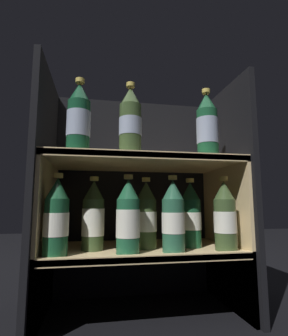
# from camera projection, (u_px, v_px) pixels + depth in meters

# --- Properties ---
(fridge_back_wall) EXTENTS (0.72, 0.02, 0.86)m
(fridge_back_wall) POSITION_uv_depth(u_px,v_px,m) (134.00, 194.00, 1.17)
(fridge_back_wall) COLOR black
(fridge_back_wall) RESTS_ON ground_plane
(fridge_side_left) EXTENTS (0.02, 0.41, 0.86)m
(fridge_side_left) POSITION_uv_depth(u_px,v_px,m) (43.00, 192.00, 0.92)
(fridge_side_left) COLOR black
(fridge_side_left) RESTS_ON ground_plane
(fridge_side_right) EXTENTS (0.02, 0.41, 0.86)m
(fridge_side_right) POSITION_uv_depth(u_px,v_px,m) (228.00, 193.00, 1.05)
(fridge_side_right) COLOR black
(fridge_side_right) RESTS_ON ground_plane
(shelf_lower) EXTENTS (0.68, 0.37, 0.23)m
(shelf_lower) POSITION_uv_depth(u_px,v_px,m) (142.00, 259.00, 0.94)
(shelf_lower) COLOR #DBBC84
(shelf_lower) RESTS_ON ground_plane
(shelf_upper) EXTENTS (0.68, 0.37, 0.55)m
(shelf_upper) POSITION_uv_depth(u_px,v_px,m) (142.00, 199.00, 0.97)
(shelf_upper) COLOR #DBBC84
(shelf_upper) RESTS_ON ground_plane
(bottle_upper_front_0) EXTENTS (0.08, 0.08, 0.25)m
(bottle_upper_front_0) POSITION_uv_depth(u_px,v_px,m) (79.00, 119.00, 0.85)
(bottle_upper_front_0) COLOR #144228
(bottle_upper_front_0) RESTS_ON shelf_upper
(bottle_upper_front_1) EXTENTS (0.08, 0.08, 0.25)m
(bottle_upper_front_1) POSITION_uv_depth(u_px,v_px,m) (130.00, 122.00, 0.88)
(bottle_upper_front_1) COLOR #384C28
(bottle_upper_front_1) RESTS_ON shelf_upper
(bottle_upper_front_2) EXTENTS (0.08, 0.08, 0.25)m
(bottle_upper_front_2) POSITION_uv_depth(u_px,v_px,m) (207.00, 127.00, 0.93)
(bottle_upper_front_2) COLOR #194C2D
(bottle_upper_front_2) RESTS_ON shelf_upper
(bottle_lower_front_0) EXTENTS (0.08, 0.08, 0.25)m
(bottle_lower_front_0) POSITION_uv_depth(u_px,v_px,m) (56.00, 218.00, 0.80)
(bottle_lower_front_0) COLOR #194C2D
(bottle_lower_front_0) RESTS_ON shelf_lower
(bottle_lower_front_1) EXTENTS (0.08, 0.08, 0.25)m
(bottle_lower_front_1) POSITION_uv_depth(u_px,v_px,m) (128.00, 218.00, 0.83)
(bottle_lower_front_1) COLOR #1E5638
(bottle_lower_front_1) RESTS_ON shelf_lower
(bottle_lower_front_2) EXTENTS (0.08, 0.08, 0.25)m
(bottle_lower_front_2) POSITION_uv_depth(u_px,v_px,m) (173.00, 217.00, 0.86)
(bottle_lower_front_2) COLOR #285B42
(bottle_lower_front_2) RESTS_ON shelf_lower
(bottle_lower_front_3) EXTENTS (0.08, 0.08, 0.25)m
(bottle_lower_front_3) POSITION_uv_depth(u_px,v_px,m) (225.00, 217.00, 0.89)
(bottle_lower_front_3) COLOR #384C28
(bottle_lower_front_3) RESTS_ON shelf_lower
(bottle_lower_back_0) EXTENTS (0.08, 0.08, 0.25)m
(bottle_lower_back_0) POSITION_uv_depth(u_px,v_px,m) (93.00, 217.00, 0.90)
(bottle_lower_back_0) COLOR #384C28
(bottle_lower_back_0) RESTS_ON shelf_lower
(bottle_lower_back_1) EXTENTS (0.08, 0.08, 0.25)m
(bottle_lower_back_1) POSITION_uv_depth(u_px,v_px,m) (146.00, 216.00, 0.93)
(bottle_lower_back_1) COLOR #384C28
(bottle_lower_back_1) RESTS_ON shelf_lower
(bottle_lower_back_2) EXTENTS (0.08, 0.08, 0.25)m
(bottle_lower_back_2) POSITION_uv_depth(u_px,v_px,m) (191.00, 216.00, 0.96)
(bottle_lower_back_2) COLOR #194C2D
(bottle_lower_back_2) RESTS_ON shelf_lower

